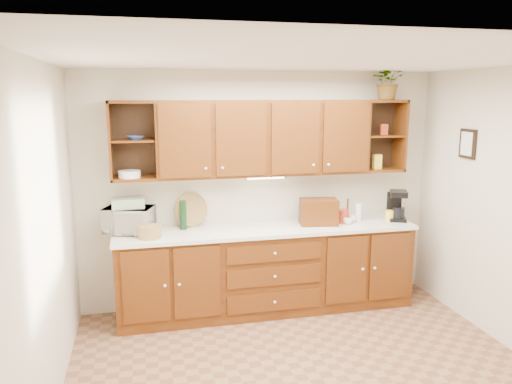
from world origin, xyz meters
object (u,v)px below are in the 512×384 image
bread_box (319,212)px  potted_plant (388,81)px  microwave (129,220)px  coffee_maker (397,206)px

bread_box → potted_plant: bearing=16.0°
microwave → bread_box: size_ratio=1.20×
microwave → potted_plant: 3.17m
microwave → bread_box: bread_box is taller
microwave → potted_plant: (2.83, -0.03, 1.42)m
bread_box → potted_plant: size_ratio=1.00×
bread_box → coffee_maker: (0.94, -0.01, 0.02)m
microwave → coffee_maker: coffee_maker is taller
microwave → potted_plant: potted_plant is taller
potted_plant → coffee_maker: bearing=-38.0°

